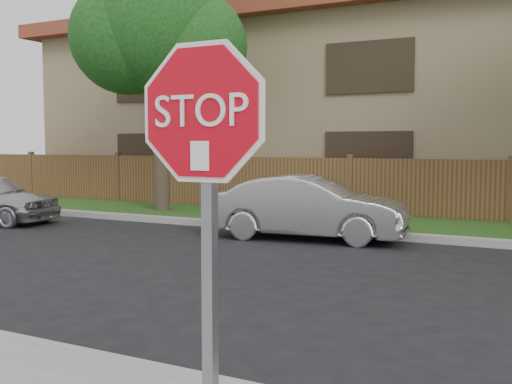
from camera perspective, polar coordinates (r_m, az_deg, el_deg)
The scene contains 6 objects.
far_curb at distance 12.45m, azimuth 21.85°, elevation -4.55°, with size 70.00×0.30×0.15m, color gray.
grass_strip at distance 14.08m, azimuth 22.49°, elevation -3.60°, with size 70.00×3.00×0.12m, color #1E4714.
fence at distance 15.59m, azimuth 23.07°, elevation -0.12°, with size 70.00×0.12×1.60m, color #54321D.
tree_left at distance 17.29m, azimuth -9.38°, elevation 15.34°, with size 4.80×3.90×7.78m.
stop_sign at distance 3.10m, azimuth -4.92°, elevation 1.61°, with size 1.01×0.13×2.55m.
sedan_left at distance 12.47m, azimuth 5.04°, elevation -1.50°, with size 1.40×4.02×1.32m, color #A6A5AA.
Camera 1 is at (1.11, -4.10, 1.99)m, focal length 42.00 mm.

